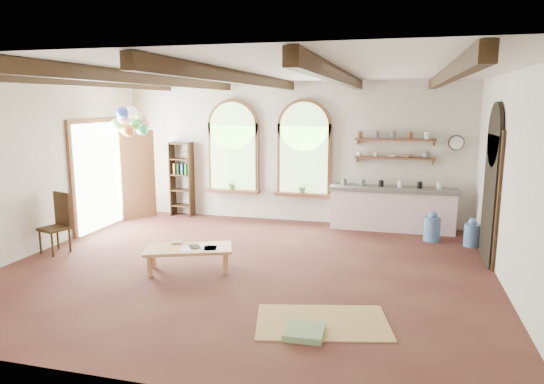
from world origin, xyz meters
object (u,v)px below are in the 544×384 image
(coffee_table, at_px, (189,250))
(balloon_cluster, at_px, (132,122))
(side_chair, at_px, (56,236))
(kitchen_counter, at_px, (392,208))

(coffee_table, height_order, balloon_cluster, balloon_cluster)
(side_chair, height_order, balloon_cluster, balloon_cluster)
(kitchen_counter, bearing_deg, coffee_table, -131.63)
(coffee_table, xyz_separation_m, side_chair, (-2.77, 0.29, -0.03))
(side_chair, bearing_deg, balloon_cluster, 73.21)
(coffee_table, height_order, side_chair, side_chair)
(coffee_table, relative_size, balloon_cluster, 1.33)
(coffee_table, relative_size, side_chair, 1.38)
(balloon_cluster, bearing_deg, kitchen_counter, 14.45)
(side_chair, xyz_separation_m, balloon_cluster, (0.57, 1.89, 2.01))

